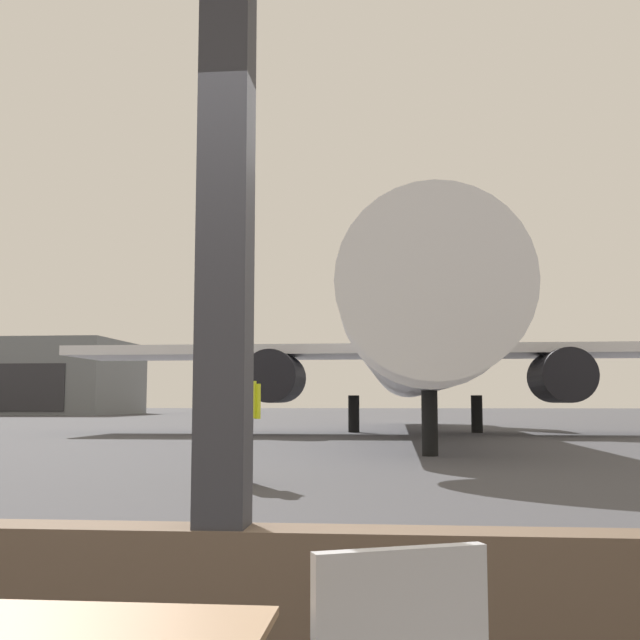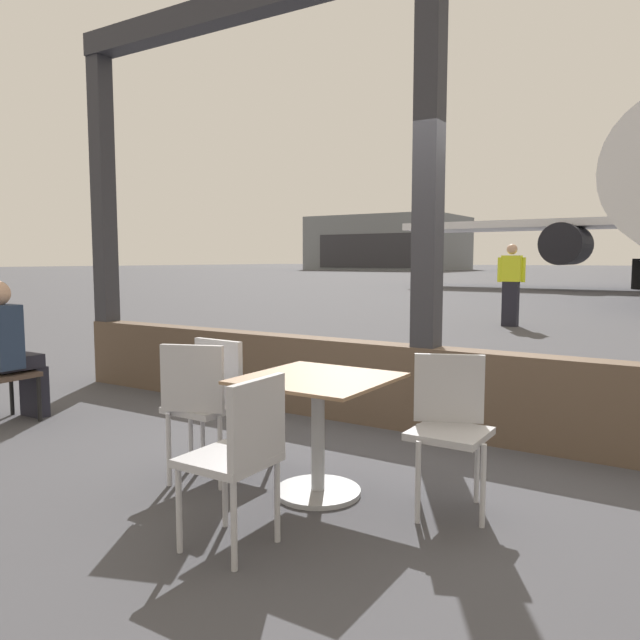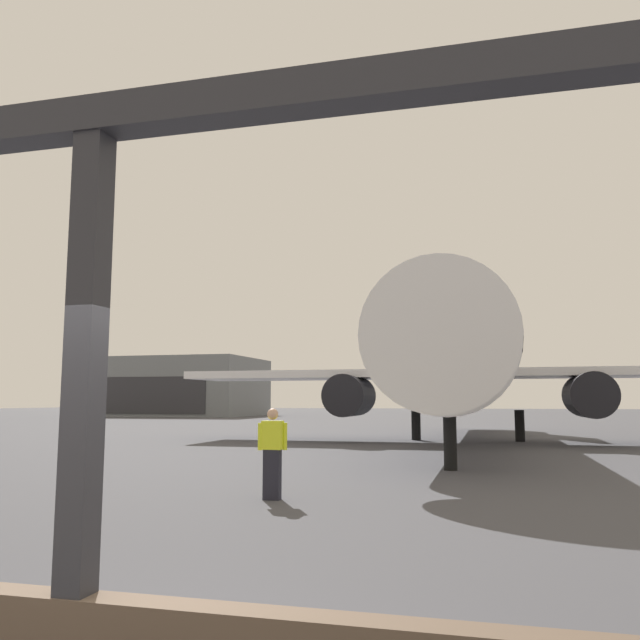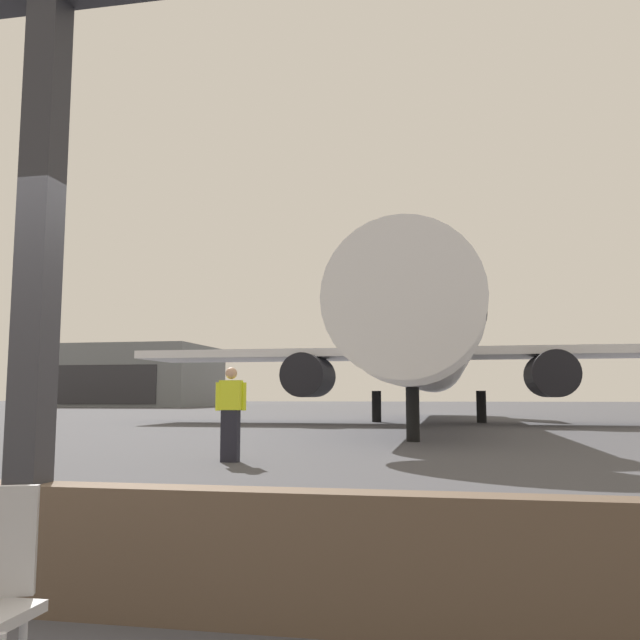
% 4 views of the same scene
% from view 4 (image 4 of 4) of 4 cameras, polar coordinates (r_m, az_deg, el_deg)
% --- Properties ---
extents(ground_plane, '(220.00, 220.00, 0.00)m').
position_cam_4_polar(ground_plane, '(43.63, 7.78, -8.02)').
color(ground_plane, '#424247').
extents(window_frame, '(8.10, 0.24, 3.90)m').
position_cam_4_polar(window_frame, '(4.29, -23.20, -4.17)').
color(window_frame, brown).
rests_on(window_frame, ground).
extents(airplane, '(26.42, 31.36, 10.37)m').
position_cam_4_polar(airplane, '(30.13, 9.00, -2.24)').
color(airplane, silver).
rests_on(airplane, ground).
extents(ground_crew_worker, '(0.54, 0.26, 1.74)m').
position_cam_4_polar(ground_crew_worker, '(12.65, -7.60, -7.81)').
color(ground_crew_worker, black).
rests_on(ground_crew_worker, ground).
extents(distant_hangar, '(18.74, 14.47, 7.11)m').
position_cam_4_polar(distant_hangar, '(83.67, -15.77, -4.65)').
color(distant_hangar, slate).
rests_on(distant_hangar, ground).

